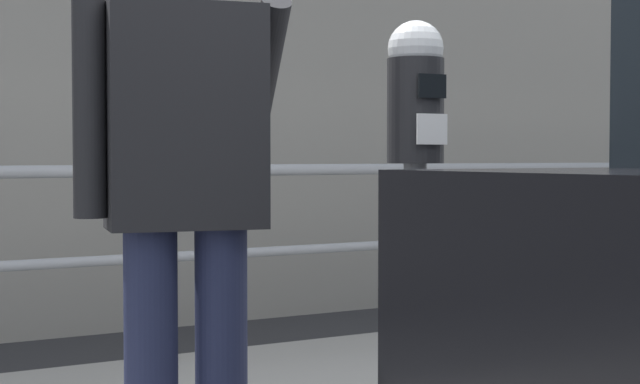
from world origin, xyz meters
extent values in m
cylinder|color=slate|center=(0.04, 0.28, 0.65)|extent=(0.07, 0.07, 1.01)
cylinder|color=black|center=(0.04, 0.28, 1.31)|extent=(0.17, 0.17, 0.31)
sphere|color=silver|center=(0.04, 0.28, 1.50)|extent=(0.17, 0.17, 0.17)
cube|color=black|center=(0.04, 0.19, 1.38)|extent=(0.09, 0.01, 0.07)
cube|color=white|center=(0.04, 0.19, 1.26)|extent=(0.10, 0.01, 0.09)
cylinder|color=#1E233F|center=(-0.74, 0.44, 0.56)|extent=(0.15, 0.15, 0.83)
cylinder|color=#1E233F|center=(-0.54, 0.41, 0.56)|extent=(0.15, 0.15, 0.83)
cube|color=black|center=(-0.64, 0.43, 1.29)|extent=(0.47, 0.29, 0.62)
cylinder|color=black|center=(-0.90, 0.47, 1.30)|extent=(0.09, 0.09, 0.59)
cylinder|color=black|center=(-0.35, 0.54, 1.39)|extent=(0.17, 0.44, 0.52)
cylinder|color=gray|center=(0.00, 2.38, 1.10)|extent=(24.00, 0.06, 0.06)
cylinder|color=gray|center=(0.00, 2.38, 0.67)|extent=(24.00, 0.05, 0.05)
cylinder|color=gray|center=(0.00, 2.38, 0.62)|extent=(0.06, 0.06, 0.96)
cylinder|color=gray|center=(1.71, 2.38, 0.62)|extent=(0.06, 0.06, 0.96)
cube|color=gray|center=(0.00, 4.25, 1.95)|extent=(32.00, 0.50, 3.90)
camera|label=1|loc=(-1.58, -2.04, 1.18)|focal=52.29mm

